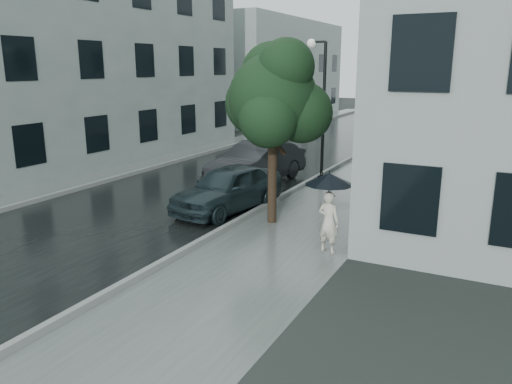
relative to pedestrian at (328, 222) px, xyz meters
The scene contains 14 objects.
ground 2.36m from the pedestrian, 129.97° to the right, with size 120.00×120.00×0.00m, color black.
sidewalk 10.38m from the pedestrian, 96.57° to the left, with size 3.50×60.00×0.01m, color slate.
kerb_near 10.74m from the pedestrian, 106.30° to the left, with size 0.15×60.00×0.15m, color slate.
asphalt_road 12.20m from the pedestrian, 122.32° to the left, with size 6.85×60.00×0.00m, color black.
kerb_far 14.37m from the pedestrian, 134.21° to the left, with size 0.15×60.00×0.15m, color slate.
sidewalk_far 15.03m from the pedestrian, 136.74° to the left, with size 1.70×60.00×0.01m, color #4C5451.
building_far_a 16.93m from the pedestrian, 157.53° to the left, with size 7.02×20.00×9.50m.
building_far_b 32.28m from the pedestrian, 118.26° to the left, with size 7.02×18.00×8.00m.
pedestrian is the anchor object (origin of this frame).
umbrella 1.04m from the pedestrian, 149.08° to the left, with size 1.50×1.50×1.05m.
street_tree 3.91m from the pedestrian, 143.35° to the left, with size 3.15×2.86×5.08m.
lamp_post 8.17m from the pedestrian, 111.86° to the left, with size 0.85×0.34×5.33m.
car_near 4.42m from the pedestrian, 152.73° to the left, with size 1.66×4.12×1.41m, color #1B2A2F.
car_far 7.55m from the pedestrian, 130.00° to the left, with size 1.63×4.69×1.54m, color black.
Camera 1 is at (5.03, -9.15, 4.36)m, focal length 35.00 mm.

